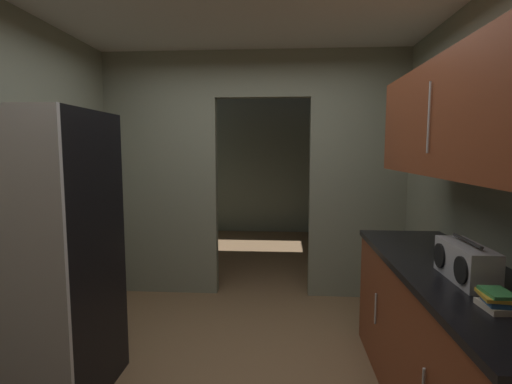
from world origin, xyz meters
TOP-DOWN VIEW (x-y plane):
  - ground at (0.00, 0.00)m, footprint 20.00×20.00m
  - kitchen_overhead_slab at (0.00, 0.51)m, footprint 3.63×7.43m
  - kitchen_partition at (-0.03, 1.72)m, footprint 3.23×0.12m
  - adjoining_room_shell at (0.00, 3.92)m, footprint 3.23×3.37m
  - refrigerator at (-1.18, -0.18)m, footprint 0.72×0.80m
  - lower_cabinet_run at (1.29, -0.28)m, footprint 0.65×2.12m
  - upper_cabinet_counterside at (1.29, -0.28)m, footprint 0.36×1.91m
  - boombox at (1.26, -0.47)m, footprint 0.16×0.43m
  - book_stack at (1.22, -0.84)m, footprint 0.14×0.17m

SIDE VIEW (x-z plane):
  - ground at x=0.00m, z-range 0.00..0.00m
  - lower_cabinet_run at x=1.29m, z-range 0.00..0.92m
  - refrigerator at x=-1.18m, z-range 0.00..1.83m
  - book_stack at x=1.22m, z-range 0.92..1.01m
  - boombox at x=1.26m, z-range 0.91..1.13m
  - adjoining_room_shell at x=0.00m, z-range 0.00..2.63m
  - kitchen_partition at x=-0.03m, z-range 0.08..2.71m
  - upper_cabinet_counterside at x=1.29m, z-range 1.45..2.09m
  - kitchen_overhead_slab at x=0.00m, z-range 2.63..2.69m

